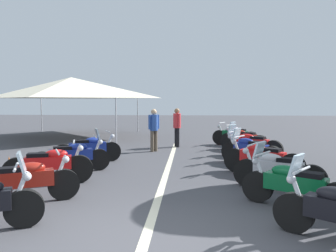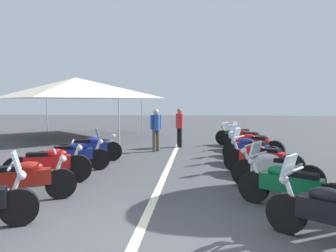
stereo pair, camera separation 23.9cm
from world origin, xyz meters
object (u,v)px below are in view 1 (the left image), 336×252
(motorcycle_right_row_7, at_px, (234,135))
(event_tent, at_px, (71,88))
(motorcycle_left_row_4, at_px, (88,149))
(motorcycle_right_row_5, at_px, (251,144))
(motorcycle_right_row_1, at_px, (293,184))
(bystander_1, at_px, (154,127))
(motorcycle_left_row_1, at_px, (22,181))
(motorcycle_right_row_2, at_px, (277,170))
(motorcycle_right_row_3, at_px, (261,158))
(motorcycle_right_row_4, at_px, (250,150))
(motorcycle_left_row_2, at_px, (49,165))
(bystander_2, at_px, (177,124))
(motorcycle_right_row_6, at_px, (243,139))
(motorcycle_left_row_3, at_px, (72,156))
(traffic_cone_0, at_px, (9,169))

(motorcycle_right_row_7, relative_size, event_tent, 0.28)
(motorcycle_left_row_4, relative_size, motorcycle_right_row_5, 1.02)
(motorcycle_right_row_1, distance_m, bystander_1, 7.45)
(motorcycle_left_row_1, relative_size, motorcycle_right_row_2, 1.08)
(motorcycle_right_row_7, bearing_deg, motorcycle_right_row_3, 118.23)
(motorcycle_right_row_2, relative_size, event_tent, 0.27)
(bystander_1, bearing_deg, event_tent, 179.05)
(motorcycle_right_row_2, relative_size, motorcycle_right_row_4, 1.10)
(motorcycle_left_row_2, relative_size, motorcycle_right_row_5, 1.03)
(motorcycle_right_row_3, bearing_deg, bystander_2, -31.55)
(motorcycle_right_row_7, relative_size, bystander_2, 1.15)
(motorcycle_left_row_4, height_order, bystander_2, bystander_2)
(motorcycle_right_row_3, xyz_separation_m, bystander_1, (3.93, 3.26, 0.49))
(motorcycle_left_row_2, xyz_separation_m, motorcycle_right_row_2, (-0.21, -5.21, -0.01))
(motorcycle_right_row_5, bearing_deg, event_tent, -3.27)
(motorcycle_left_row_4, bearing_deg, motorcycle_right_row_6, 1.40)
(bystander_1, bearing_deg, motorcycle_right_row_1, -21.25)
(motorcycle_left_row_4, xyz_separation_m, motorcycle_right_row_2, (-2.96, -5.12, 0.00))
(bystander_2, bearing_deg, motorcycle_right_row_5, 112.71)
(bystander_1, height_order, bystander_2, bystander_1)
(motorcycle_left_row_3, xyz_separation_m, motorcycle_right_row_6, (4.19, -5.31, 0.01))
(motorcycle_right_row_5, bearing_deg, motorcycle_left_row_1, 77.96)
(motorcycle_right_row_4, bearing_deg, motorcycle_right_row_7, -52.26)
(motorcycle_right_row_5, bearing_deg, motorcycle_right_row_1, 118.90)
(motorcycle_left_row_4, bearing_deg, motorcycle_left_row_1, -116.19)
(traffic_cone_0, distance_m, bystander_1, 5.85)
(motorcycle_right_row_4, relative_size, motorcycle_right_row_5, 0.87)
(motorcycle_left_row_4, relative_size, motorcycle_right_row_3, 1.03)
(motorcycle_left_row_1, distance_m, motorcycle_right_row_3, 5.78)
(motorcycle_right_row_6, relative_size, motorcycle_right_row_7, 0.90)
(bystander_2, relative_size, event_tent, 0.24)
(motorcycle_right_row_1, xyz_separation_m, motorcycle_right_row_5, (5.56, -0.24, 0.02))
(motorcycle_left_row_1, relative_size, motorcycle_left_row_2, 1.00)
(motorcycle_right_row_2, height_order, bystander_2, bystander_2)
(motorcycle_left_row_1, distance_m, motorcycle_right_row_4, 6.57)
(motorcycle_right_row_3, relative_size, motorcycle_right_row_5, 0.99)
(motorcycle_left_row_2, distance_m, motorcycle_right_row_4, 5.83)
(traffic_cone_0, height_order, bystander_1, bystander_1)
(motorcycle_left_row_1, relative_size, motorcycle_left_row_3, 1.00)
(motorcycle_left_row_2, bearing_deg, motorcycle_right_row_6, 27.98)
(motorcycle_left_row_2, distance_m, bystander_2, 7.11)
(motorcycle_left_row_1, distance_m, motorcycle_right_row_6, 8.80)
(motorcycle_left_row_1, height_order, motorcycle_right_row_1, motorcycle_right_row_1)
(motorcycle_right_row_3, height_order, motorcycle_right_row_5, same)
(motorcycle_left_row_2, height_order, event_tent, event_tent)
(motorcycle_right_row_2, xyz_separation_m, motorcycle_right_row_7, (7.24, -0.03, 0.01))
(bystander_2, height_order, event_tent, event_tent)
(motorcycle_right_row_4, distance_m, traffic_cone_0, 6.74)
(motorcycle_left_row_1, bearing_deg, motorcycle_right_row_4, 13.43)
(motorcycle_right_row_7, bearing_deg, traffic_cone_0, 75.70)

